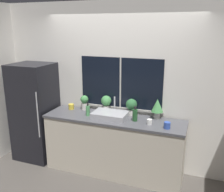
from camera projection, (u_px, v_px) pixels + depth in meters
name	position (u px, v px, depth m)	size (l,w,h in m)	color
ground_plane	(107.00, 181.00, 3.86)	(14.00, 14.00, 0.00)	#4C4742
wall_back	(121.00, 87.00, 4.08)	(8.00, 0.09, 2.70)	silver
wall_left	(44.00, 71.00, 5.56)	(0.06, 7.00, 2.70)	silver
counter	(114.00, 145.00, 4.00)	(2.21, 0.59, 0.94)	beige
refrigerator	(35.00, 112.00, 4.42)	(0.67, 0.67, 1.70)	black
sink	(110.00, 115.00, 3.87)	(0.53, 0.41, 0.29)	#ADADB2
potted_plant_far_left	(84.00, 102.00, 4.23)	(0.13, 0.13, 0.25)	silver
potted_plant_center_left	(106.00, 102.00, 4.09)	(0.17, 0.17, 0.28)	silver
potted_plant_center_right	(131.00, 106.00, 3.95)	(0.18, 0.18, 0.27)	silver
potted_plant_far_right	(157.00, 107.00, 3.80)	(0.18, 0.18, 0.31)	silver
soap_bottle	(88.00, 110.00, 3.94)	(0.06, 0.06, 0.21)	#519E5B
bottle_tall	(135.00, 115.00, 3.73)	(0.08, 0.08, 0.23)	#235128
mug_blue	(167.00, 125.00, 3.46)	(0.09, 0.09, 0.09)	#3351AD
mug_white	(149.00, 122.00, 3.60)	(0.07, 0.07, 0.08)	white
mug_yellow	(71.00, 107.00, 4.26)	(0.09, 0.09, 0.09)	gold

